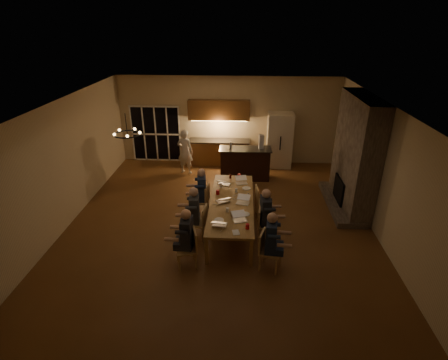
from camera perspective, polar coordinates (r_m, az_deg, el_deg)
floor at (r=9.47m, az=-0.74°, el=-7.04°), size 9.00×9.00×0.00m
back_wall at (r=13.00m, az=0.61°, el=9.69°), size 8.00×0.04×3.20m
left_wall at (r=9.85m, az=-24.85°, el=2.25°), size 0.04×9.00×3.20m
right_wall at (r=9.36m, az=24.57°, el=1.19°), size 0.04×9.00×3.20m
ceiling at (r=8.23m, az=-0.86°, el=12.35°), size 8.00×9.00×0.04m
french_doors at (r=13.50m, az=-11.03°, el=7.37°), size 1.86×0.08×2.10m
fireplace at (r=10.31m, az=20.74°, el=3.93°), size 0.58×2.50×3.20m
kitchenette at (r=12.82m, az=-0.82°, el=7.61°), size 2.24×0.68×2.40m
refrigerator at (r=12.88m, az=9.05°, el=6.43°), size 0.90×0.68×2.00m
dining_table at (r=9.13m, az=1.24°, el=-5.61°), size 1.10×3.29×0.75m
bar_island at (r=11.85m, az=3.44°, el=2.70°), size 1.74×0.72×1.08m
chair_left_near at (r=7.79m, az=-6.18°, el=-11.10°), size 0.54×0.54×0.89m
chair_left_mid at (r=8.68m, az=-4.40°, el=-6.89°), size 0.50×0.50×0.89m
chair_left_far at (r=9.70m, az=-3.89°, el=-3.24°), size 0.50×0.50×0.89m
chair_right_near at (r=7.75m, az=7.60°, el=-11.45°), size 0.55×0.55×0.89m
chair_right_mid at (r=8.62m, az=7.08°, el=-7.26°), size 0.48×0.48×0.89m
chair_right_far at (r=9.63m, az=6.52°, el=-3.57°), size 0.49×0.49×0.89m
person_left_near at (r=7.71m, az=-6.04°, el=-9.32°), size 0.63×0.63×1.38m
person_right_near at (r=7.62m, az=7.64°, el=-9.89°), size 0.65×0.65×1.38m
person_left_mid at (r=8.58m, az=-4.83°, el=-5.41°), size 0.64×0.64×1.38m
person_right_mid at (r=8.53m, az=6.73°, el=-5.69°), size 0.66×0.66×1.38m
person_left_far at (r=9.57m, az=-3.62°, el=-1.97°), size 0.67×0.67×1.38m
standing_person at (r=12.25m, az=-6.34°, el=4.62°), size 0.67×0.54×1.59m
chandelier at (r=7.83m, az=-15.50°, el=7.23°), size 0.58×0.58×0.03m
laptop_a at (r=7.93m, az=-0.72°, el=-6.62°), size 0.35×0.32×0.23m
laptop_b at (r=8.09m, az=2.62°, el=-5.97°), size 0.39×0.37×0.23m
laptop_c at (r=8.90m, az=-0.23°, el=-2.84°), size 0.41×0.40×0.23m
laptop_d at (r=8.82m, az=3.09°, el=-3.17°), size 0.37×0.34×0.23m
laptop_e at (r=9.82m, az=0.12°, el=-0.06°), size 0.40×0.38×0.23m
laptop_f at (r=9.87m, az=2.91°, el=0.04°), size 0.37×0.34×0.23m
mug_front at (r=8.47m, az=0.57°, el=-4.90°), size 0.07×0.07×0.10m
mug_mid at (r=9.41m, az=2.00°, el=-1.70°), size 0.08×0.08×0.10m
mug_back at (r=9.69m, az=-0.55°, el=-0.86°), size 0.09×0.09×0.10m
redcup_near at (r=7.83m, az=3.84°, el=-7.58°), size 0.09×0.09×0.12m
redcup_mid at (r=9.28m, az=-1.04°, el=-2.00°), size 0.09×0.09×0.12m
redcup_far at (r=10.24m, az=2.47°, el=0.66°), size 0.10×0.10×0.12m
can_silver at (r=8.28m, az=1.27°, el=-5.55°), size 0.07×0.07×0.12m
can_cola at (r=10.21m, az=1.05°, el=0.61°), size 0.06×0.06×0.12m
can_right at (r=9.13m, az=3.99°, el=-2.55°), size 0.06×0.06×0.12m
plate_near at (r=8.39m, az=3.44°, el=-5.58°), size 0.23×0.23×0.02m
plate_left at (r=8.14m, az=-0.82°, el=-6.55°), size 0.23×0.23×0.02m
plate_far at (r=9.62m, az=3.69°, el=-1.36°), size 0.24×0.24×0.02m
notepad at (r=7.72m, az=1.95°, el=-8.55°), size 0.19×0.23×0.01m
bar_bottle at (r=11.57m, az=1.10°, el=5.66°), size 0.08×0.08×0.24m
bar_blender at (r=11.62m, az=6.10°, el=6.24°), size 0.17×0.17×0.48m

